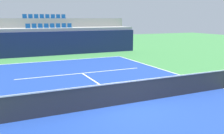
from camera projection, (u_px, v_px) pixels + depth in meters
ground_plane at (129, 104)px, 10.39m from camera, size 80.00×80.00×0.00m
court_surface at (129, 103)px, 10.39m from camera, size 11.00×24.00×0.01m
baseline_far at (62, 60)px, 21.04m from camera, size 11.00×0.10×0.00m
sideline_right at (223, 88)px, 12.63m from camera, size 0.10×24.00×0.00m
service_line_far at (82, 73)px, 16.09m from camera, size 8.26×0.10×0.00m
centre_service_line at (101, 85)px, 13.24m from camera, size 0.10×6.40×0.00m
back_wall at (53, 44)px, 23.72m from camera, size 17.36×0.30×2.29m
stands_tier_lower at (50, 41)px, 24.89m from camera, size 17.36×2.40×2.59m
stands_tier_upper at (46, 35)px, 26.94m from camera, size 17.36×2.40×3.52m
seating_row_lower at (50, 27)px, 24.70m from camera, size 4.55×0.44×0.44m
seating_row_upper at (45, 17)px, 26.66m from camera, size 4.55×0.44×0.44m
tennis_net at (130, 92)px, 10.29m from camera, size 11.08×0.08×1.07m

